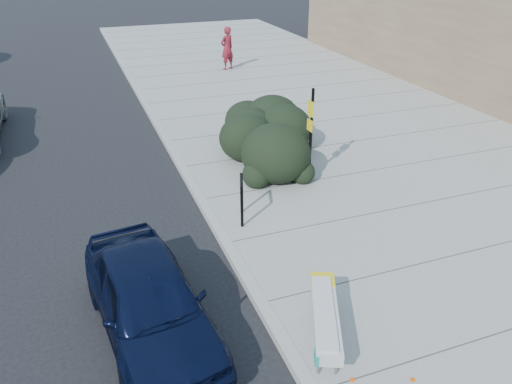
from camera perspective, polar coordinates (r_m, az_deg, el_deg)
ground at (r=8.86m, az=0.72°, el=-13.29°), size 120.00×120.00×0.00m
sidewalk_near at (r=14.96m, az=13.96°, el=4.19°), size 11.20×50.00×0.15m
curb_near at (r=12.84m, az=-7.35°, el=0.88°), size 0.22×50.00×0.17m
bench at (r=7.91m, az=7.91°, el=-13.78°), size 1.13×1.88×0.57m
bike_rack at (r=10.80m, az=-1.65°, el=-0.38°), size 0.26×0.65×0.99m
sign_post at (r=12.49m, az=6.27°, el=7.23°), size 0.09×0.27×2.36m
hedge at (r=14.09m, az=1.16°, el=7.35°), size 2.59×4.43×1.58m
sedan_navy at (r=8.18m, az=-12.10°, el=-12.00°), size 1.98×4.04×1.33m
pedestrian at (r=23.80m, az=-3.32°, el=16.08°), size 0.82×0.70×1.91m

